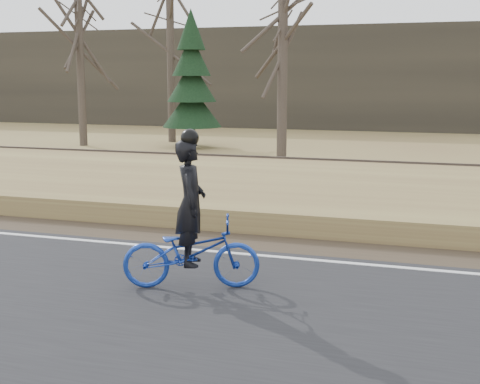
% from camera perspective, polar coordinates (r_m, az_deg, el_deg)
% --- Properties ---
extents(ground, '(120.00, 120.00, 0.00)m').
position_cam_1_polar(ground, '(11.40, 1.28, -5.98)').
color(ground, '#9A8C4E').
rests_on(ground, ground).
extents(road, '(120.00, 6.00, 0.06)m').
position_cam_1_polar(road, '(9.14, -3.34, -9.86)').
color(road, black).
rests_on(road, ground).
extents(edge_line, '(120.00, 0.12, 0.01)m').
position_cam_1_polar(edge_line, '(11.57, 1.56, -5.41)').
color(edge_line, silver).
rests_on(edge_line, road).
extents(shoulder, '(120.00, 1.60, 0.04)m').
position_cam_1_polar(shoulder, '(12.51, 2.87, -4.46)').
color(shoulder, '#473A2B').
rests_on(shoulder, ground).
extents(embankment, '(120.00, 5.00, 0.44)m').
position_cam_1_polar(embankment, '(15.32, 5.84, -1.08)').
color(embankment, '#9A8C4E').
rests_on(embankment, ground).
extents(ballast, '(120.00, 3.00, 0.45)m').
position_cam_1_polar(ballast, '(18.99, 8.29, 1.01)').
color(ballast, slate).
rests_on(ballast, ground).
extents(railroad, '(120.00, 2.40, 0.29)m').
position_cam_1_polar(railroad, '(18.95, 8.31, 1.92)').
color(railroad, black).
rests_on(railroad, ballast).
extents(treeline_backdrop, '(120.00, 4.00, 6.00)m').
position_cam_1_polar(treeline_backdrop, '(40.63, 13.82, 9.42)').
color(treeline_backdrop, '#383328').
rests_on(treeline_backdrop, ground).
extents(cyclist, '(2.11, 1.31, 2.32)m').
position_cam_1_polar(cyclist, '(9.71, -4.20, -3.98)').
color(cyclist, '#153396').
rests_on(cyclist, road).
extents(bare_tree_far_left, '(0.36, 0.36, 8.53)m').
position_cam_1_polar(bare_tree_far_left, '(31.14, -13.50, 11.71)').
color(bare_tree_far_left, '#4B4037').
rests_on(bare_tree_far_left, ground).
extents(bare_tree_left, '(0.36, 0.36, 8.92)m').
position_cam_1_polar(bare_tree_left, '(32.22, -5.95, 12.20)').
color(bare_tree_left, '#4B4037').
rests_on(bare_tree_left, ground).
extents(bare_tree_near_left, '(0.36, 0.36, 6.84)m').
position_cam_1_polar(bare_tree_near_left, '(24.39, 3.64, 10.56)').
color(bare_tree_near_left, '#4B4037').
rests_on(bare_tree_near_left, ground).
extents(conifer, '(2.60, 2.60, 5.99)m').
position_cam_1_polar(conifer, '(29.54, -4.15, 9.29)').
color(conifer, '#4B4037').
rests_on(conifer, ground).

